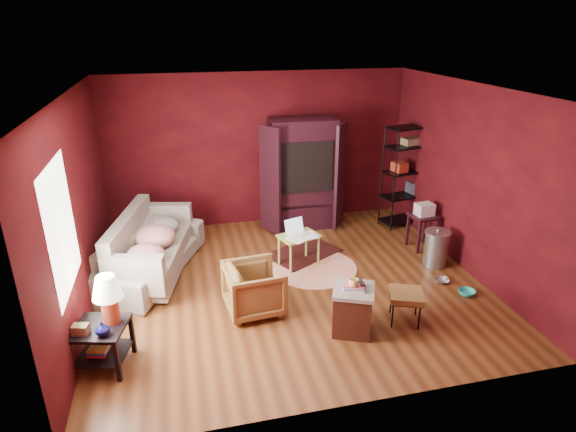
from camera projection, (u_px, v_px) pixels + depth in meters
name	position (u px, v px, depth m)	size (l,w,h in m)	color
room	(289.00, 195.00, 6.57)	(5.54, 5.04, 2.84)	brown
sofa	(149.00, 247.00, 7.24)	(2.31, 0.67, 0.90)	gray
armchair	(254.00, 287.00, 6.32)	(0.72, 0.67, 0.74)	black
pet_bowl_steel	(442.00, 276.00, 7.11)	(0.22, 0.05, 0.22)	#B1B3B8
pet_bowl_turquoise	(468.00, 288.00, 6.78)	(0.23, 0.07, 0.23)	teal
vase	(102.00, 329.00, 5.06)	(0.15, 0.16, 0.15)	#0C0D40
mug	(354.00, 282.00, 5.72)	(0.12, 0.09, 0.12)	#E3CF6F
side_table	(104.00, 314.00, 5.23)	(0.67, 0.67, 1.09)	black
sofa_cushions	(149.00, 249.00, 7.22)	(1.29, 2.23, 0.88)	gray
hamper	(353.00, 309.00, 5.93)	(0.65, 0.65, 0.69)	#441B0F
footstool	(406.00, 296.00, 6.10)	(0.53, 0.53, 0.42)	black
rug_round	(314.00, 267.00, 7.57)	(1.45, 1.45, 0.01)	#F7E5CE
rug_oriental	(303.00, 253.00, 8.03)	(1.39, 1.24, 0.01)	#441312
laptop_desk	(299.00, 238.00, 7.50)	(0.71, 0.61, 0.74)	#B6BE57
tv_armoire	(302.00, 172.00, 8.74)	(1.60, 0.86, 2.02)	black
wire_shelving	(409.00, 172.00, 8.84)	(0.99, 0.59, 1.88)	black
small_stand	(424.00, 215.00, 8.02)	(0.44, 0.44, 0.80)	black
trash_can	(436.00, 248.00, 7.55)	(0.45, 0.45, 0.63)	#969A9D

